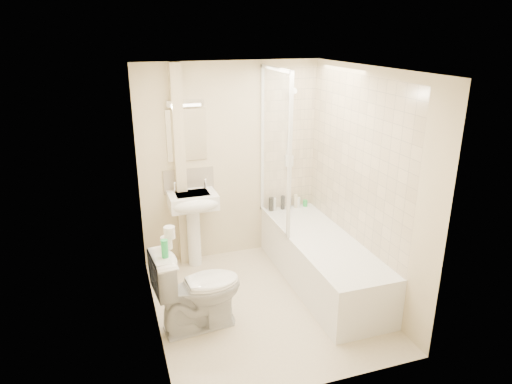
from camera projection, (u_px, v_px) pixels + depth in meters
name	position (u px, v px, depth m)	size (l,w,h in m)	color
floor	(264.00, 303.00, 4.81)	(2.50, 2.50, 0.00)	beige
wall_back	(231.00, 163.00, 5.53)	(2.20, 0.02, 2.40)	beige
wall_left	(149.00, 210.00, 4.08)	(0.02, 2.50, 2.40)	beige
wall_right	(364.00, 185.00, 4.73)	(0.02, 2.50, 2.40)	beige
ceiling	(265.00, 69.00, 4.00)	(2.20, 2.50, 0.02)	white
tile_back	(289.00, 140.00, 5.66)	(0.70, 0.01, 1.75)	beige
tile_right	(355.00, 160.00, 4.83)	(0.01, 2.10, 1.75)	beige
pipe_boxing	(180.00, 169.00, 5.29)	(0.12, 0.12, 2.40)	beige
splashback	(189.00, 181.00, 5.42)	(0.60, 0.01, 0.30)	beige
mirror	(187.00, 135.00, 5.23)	(0.46, 0.01, 0.60)	white
strip_light	(185.00, 103.00, 5.09)	(0.42, 0.07, 0.07)	silver
bathtub	(321.00, 260.00, 5.11)	(0.70, 2.10, 0.55)	white
shower_screen	(275.00, 149.00, 5.16)	(0.04, 0.92, 1.80)	white
shower_fixture	(290.00, 132.00, 5.58)	(0.10, 0.16, 0.99)	white
pedestal_sink	(194.00, 209.00, 5.31)	(0.55, 0.50, 1.07)	white
bottle_black_a	(271.00, 204.00, 5.78)	(0.07, 0.07, 0.17)	black
bottle_white_a	(274.00, 204.00, 5.79)	(0.06, 0.06, 0.17)	silver
bottle_black_b	(283.00, 202.00, 5.83)	(0.05, 0.05, 0.18)	black
bottle_blue	(289.00, 203.00, 5.86)	(0.05, 0.05, 0.14)	navy
bottle_cream	(296.00, 201.00, 5.88)	(0.05, 0.05, 0.17)	beige
bottle_white_b	(298.00, 202.00, 5.90)	(0.06, 0.06, 0.13)	white
bottle_green	(305.00, 203.00, 5.94)	(0.06, 0.06, 0.08)	green
toilet	(198.00, 288.00, 4.31)	(0.86, 0.55, 0.84)	white
toilet_roll_lower	(166.00, 243.00, 4.15)	(0.11, 0.11, 0.11)	white
toilet_roll_upper	(169.00, 232.00, 4.10)	(0.10, 0.10, 0.11)	white
green_bottle	(165.00, 249.00, 3.98)	(0.06, 0.06, 0.17)	#27BF5B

